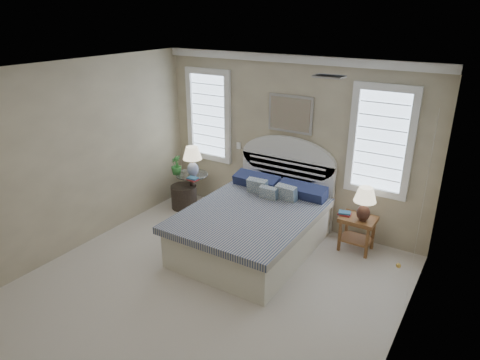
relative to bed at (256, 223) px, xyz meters
name	(u,v)px	position (x,y,z in m)	size (l,w,h in m)	color
floor	(197,297)	(0.00, -1.46, -0.39)	(4.50, 5.00, 0.01)	beige
ceiling	(187,75)	(0.00, -1.46, 2.31)	(4.50, 5.00, 0.01)	white
wall_back	(290,143)	(0.00, 1.04, 0.96)	(4.50, 0.02, 2.70)	tan
wall_left	(63,162)	(-2.25, -1.46, 0.96)	(0.02, 5.00, 2.70)	tan
wall_right	(399,255)	(2.25, -1.46, 0.96)	(0.02, 5.00, 2.70)	tan
crown_molding	(293,59)	(0.00, 1.00, 2.25)	(4.50, 0.08, 0.12)	white
hvac_vent	(329,76)	(1.20, -0.66, 2.29)	(0.30, 0.20, 0.02)	#B2B2B2
switch_plate	(239,146)	(-0.95, 1.03, 0.76)	(0.08, 0.01, 0.12)	white
window_left	(209,115)	(-1.55, 1.02, 1.21)	(0.90, 0.06, 1.60)	silver
window_right	(381,141)	(1.40, 1.02, 1.21)	(0.90, 0.06, 1.60)	silver
painting	(290,114)	(0.00, 1.00, 1.43)	(0.74, 0.04, 0.58)	silver
closet_door	(421,216)	(2.23, -0.26, 0.81)	(0.02, 1.80, 2.40)	white
bed	(256,223)	(0.00, 0.00, 0.00)	(1.72, 2.28, 1.47)	beige
side_table_left	(192,187)	(-1.65, 0.59, 0.00)	(0.56, 0.56, 0.63)	black
nightstand_right	(357,226)	(1.30, 0.69, 0.00)	(0.50, 0.40, 0.53)	brown
floor_pot	(184,197)	(-1.76, 0.49, -0.18)	(0.45, 0.45, 0.41)	black
lamp_left	(192,158)	(-1.58, 0.55, 0.57)	(0.38, 0.38, 0.53)	silver
lamp_right	(365,200)	(1.37, 0.64, 0.45)	(0.33, 0.33, 0.51)	black
potted_plant	(176,165)	(-1.87, 0.45, 0.41)	(0.19, 0.19, 0.33)	#296629
books_left	(193,179)	(-1.45, 0.37, 0.27)	(0.20, 0.15, 0.05)	maroon
books_right	(345,213)	(1.10, 0.67, 0.17)	(0.20, 0.16, 0.05)	maroon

